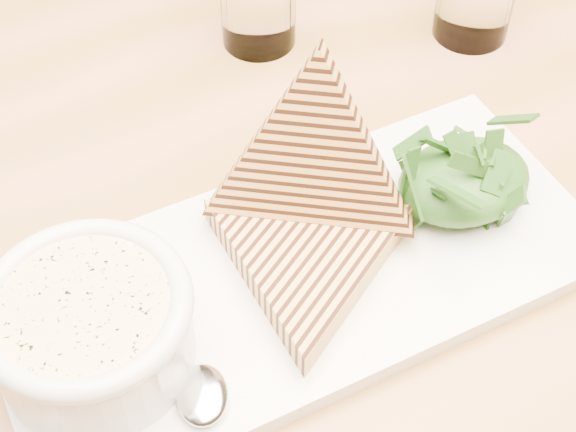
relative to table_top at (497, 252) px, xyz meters
name	(u,v)px	position (x,y,z in m)	size (l,w,h in m)	color
table_top	(497,252)	(0.00, 0.00, 0.00)	(1.31, 0.87, 0.04)	#B27349
platter	(301,275)	(-0.15, 0.03, 0.03)	(0.42, 0.19, 0.02)	white
soup_bowl	(93,334)	(-0.30, 0.02, 0.06)	(0.12, 0.12, 0.05)	white
soup	(84,307)	(-0.30, 0.02, 0.09)	(0.11, 0.11, 0.01)	#EAD98D
bowl_rim	(84,305)	(-0.30, 0.02, 0.09)	(0.13, 0.13, 0.01)	white
sandwich_flat	(307,260)	(-0.15, 0.02, 0.05)	(0.17, 0.17, 0.02)	tan
sandwich_lean	(312,165)	(-0.12, 0.06, 0.09)	(0.17, 0.17, 0.09)	tan
salad_base	(464,181)	(-0.02, 0.03, 0.05)	(0.10, 0.08, 0.04)	black
arugula_pile	(466,174)	(-0.02, 0.03, 0.06)	(0.11, 0.10, 0.05)	#366E23
spoon_bowl	(202,395)	(-0.25, -0.04, 0.04)	(0.03, 0.04, 0.01)	silver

